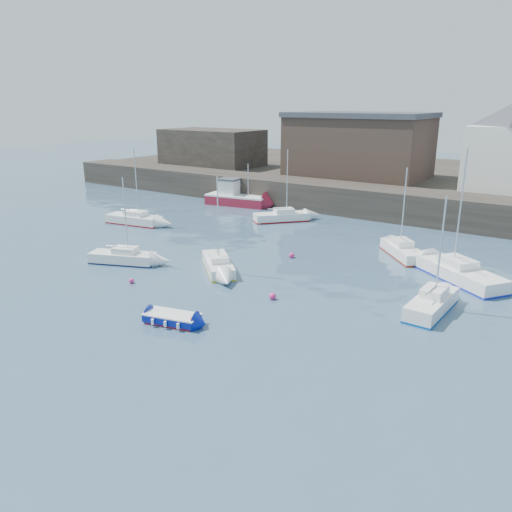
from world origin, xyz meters
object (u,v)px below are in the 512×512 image
Objects in this scene: fishing_boat at (236,197)px; sailboat_a at (123,257)px; sailboat_c at (432,303)px; sailboat_e at (134,219)px; sailboat_b at (218,264)px; buoy_far at (292,258)px; sailboat_f at (403,251)px; sailboat_d at (459,273)px; buoy_mid at (273,299)px; blue_dinghy at (172,318)px; buoy_near at (132,283)px; sailboat_h at (282,216)px.

sailboat_a is (6.10, -22.55, -0.49)m from fishing_boat.
sailboat_e is (-30.47, 5.40, -0.03)m from sailboat_c.
sailboat_b is 15.99× the size of buoy_far.
sailboat_f is at bearing 36.35° from buoy_far.
sailboat_d reaches higher than sailboat_b.
sailboat_f is (-4.97, 3.19, -0.05)m from sailboat_d.
fishing_boat is 17.52× the size of buoy_mid.
blue_dinghy reaches higher than buoy_mid.
sailboat_a is 15.18× the size of buoy_far.
sailboat_a is at bearing -74.87° from fishing_boat.
buoy_near is at bearing -160.24° from sailboat_c.
sailboat_d reaches higher than sailboat_h.
sailboat_h is (-19.07, 14.68, -0.05)m from sailboat_c.
sailboat_e is (-15.64, 6.47, 0.04)m from sailboat_b.
blue_dinghy is 0.51× the size of sailboat_a.
fishing_boat is at bearing 120.28° from blue_dinghy.
sailboat_b is at bearing 21.59° from sailboat_a.
sailboat_d is 22.14m from buoy_near.
buoy_mid is (-8.60, -3.57, -0.52)m from sailboat_c.
sailboat_a is at bearing -154.81° from sailboat_d.
sailboat_b is 0.99× the size of sailboat_f.
sailboat_f is at bearing -21.71° from fishing_boat.
sailboat_b is at bearing -175.85° from sailboat_c.
fishing_boat is 1.08× the size of sailboat_h.
sailboat_a is 4.63m from buoy_near.
sailboat_c is 15.82× the size of buoy_far.
sailboat_b is 14.58m from sailboat_f.
sailboat_f is (25.54, 4.23, -0.00)m from sailboat_e.
sailboat_d reaches higher than buoy_mid.
buoy_far is (7.13, -10.22, -0.47)m from sailboat_h.
buoy_far is (9.80, 8.27, -0.45)m from sailboat_a.
buoy_near is at bearing -68.60° from fishing_boat.
blue_dinghy is 0.48× the size of sailboat_f.
sailboat_a is at bearing -178.96° from buoy_mid.
sailboat_h reaches higher than sailboat_f.
sailboat_h reaches higher than buoy_mid.
sailboat_e is (-30.51, -1.04, -0.05)m from sailboat_d.
sailboat_a is 0.87× the size of sailboat_e.
sailboat_f reaches higher than fishing_boat.
sailboat_a reaches higher than buoy_far.
sailboat_b is at bearing -117.53° from buoy_far.
sailboat_e reaches higher than blue_dinghy.
fishing_boat is 21.39m from buoy_far.
sailboat_c is at bearing -90.37° from sailboat_d.
sailboat_f is at bearing 47.22° from sailboat_b.
fishing_boat is 23.37m from sailboat_a.
sailboat_b is at bearing -22.48° from sailboat_e.
sailboat_c is 15.32× the size of buoy_mid.
buoy_far is at bearing 40.19° from sailboat_a.
buoy_near is (12.51, -11.85, -0.49)m from sailboat_e.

